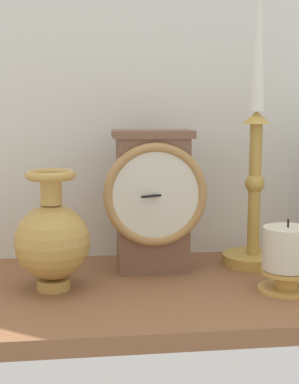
% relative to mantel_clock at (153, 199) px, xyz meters
% --- Properties ---
extents(ground_plane, '(1.00, 0.36, 0.02)m').
position_rel_mantel_clock_xyz_m(ground_plane, '(-0.05, -0.07, -0.13)').
color(ground_plane, brown).
extents(back_wall, '(1.20, 0.02, 0.65)m').
position_rel_mantel_clock_xyz_m(back_wall, '(-0.05, 0.11, 0.21)').
color(back_wall, white).
rests_on(back_wall, ground_plane).
extents(mantel_clock, '(0.16, 0.09, 0.23)m').
position_rel_mantel_clock_xyz_m(mantel_clock, '(0.00, 0.00, 0.00)').
color(mantel_clock, brown).
rests_on(mantel_clock, ground_plane).
extents(candlestick_tall_center, '(0.10, 0.10, 0.47)m').
position_rel_mantel_clock_xyz_m(candlestick_tall_center, '(0.17, 0.01, 0.04)').
color(candlestick_tall_center, '#BE9541').
rests_on(candlestick_tall_center, ground_plane).
extents(brass_vase_bulbous, '(0.11, 0.11, 0.17)m').
position_rel_mantel_clock_xyz_m(brass_vase_bulbous, '(-0.16, -0.07, -0.04)').
color(brass_vase_bulbous, tan).
rests_on(brass_vase_bulbous, ground_plane).
extents(pillar_candle_front, '(0.08, 0.08, 0.10)m').
position_rel_mantel_clock_xyz_m(pillar_candle_front, '(0.18, -0.12, -0.07)').
color(pillar_candle_front, gold).
rests_on(pillar_candle_front, ground_plane).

